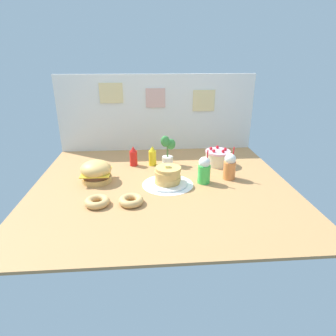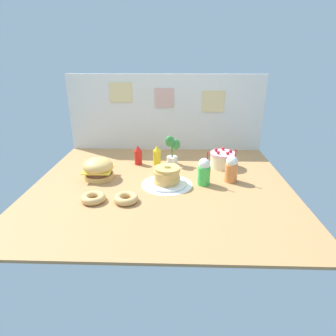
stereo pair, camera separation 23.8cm
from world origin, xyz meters
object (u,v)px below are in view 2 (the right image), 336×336
donut_pink_glaze (93,198)px  ketchup_bottle (138,156)px  cream_soda_cup (204,172)px  burger (98,169)px  donut_chocolate (126,198)px  pancake_stack (167,177)px  potted_plant (172,149)px  orange_float_cup (231,169)px  layer_cake (223,159)px  mustard_bottle (157,156)px

donut_pink_glaze → ketchup_bottle: bearing=73.3°
ketchup_bottle → cream_soda_cup: bearing=-36.7°
burger → donut_chocolate: burger is taller
burger → pancake_stack: size_ratio=0.78×
pancake_stack → potted_plant: bearing=86.2°
orange_float_cup → burger: bearing=178.5°
burger → orange_float_cup: orange_float_cup is taller
orange_float_cup → potted_plant: potted_plant is taller
donut_chocolate → potted_plant: size_ratio=0.61×
donut_pink_glaze → layer_cake: bearing=34.9°
donut_pink_glaze → donut_chocolate: same height
potted_plant → ketchup_bottle: bearing=-177.4°
orange_float_cup → donut_pink_glaze: bearing=-159.8°
layer_cake → cream_soda_cup: (-0.21, -0.40, 0.04)m
mustard_bottle → cream_soda_cup: size_ratio=0.67×
ketchup_bottle → orange_float_cup: orange_float_cup is taller
layer_cake → donut_pink_glaze: layer_cake is taller
cream_soda_cup → pancake_stack: bearing=-176.7°
donut_pink_glaze → pancake_stack: bearing=30.3°
ketchup_bottle → mustard_bottle: size_ratio=1.00×
ketchup_bottle → cream_soda_cup: size_ratio=0.67×
donut_pink_glaze → potted_plant: size_ratio=0.61×
mustard_bottle → donut_pink_glaze: mustard_bottle is taller
orange_float_cup → cream_soda_cup: bearing=-164.0°
ketchup_bottle → potted_plant: 0.34m
layer_cake → potted_plant: 0.49m
pancake_stack → cream_soda_cup: (0.30, 0.02, 0.04)m
layer_cake → potted_plant: bearing=172.9°
orange_float_cup → donut_chocolate: (-0.83, -0.39, -0.08)m
ketchup_bottle → pancake_stack: bearing=-57.5°
potted_plant → pancake_stack: bearing=-93.8°
mustard_bottle → orange_float_cup: size_ratio=0.67×
orange_float_cup → pancake_stack: bearing=-171.1°
layer_cake → donut_chocolate: size_ratio=1.34×
mustard_bottle → donut_chocolate: bearing=-102.7°
donut_pink_glaze → donut_chocolate: bearing=-0.1°
pancake_stack → layer_cake: bearing=39.1°
ketchup_bottle → donut_pink_glaze: 0.81m
cream_soda_cup → donut_pink_glaze: size_ratio=1.61×
burger → orange_float_cup: bearing=-1.5°
layer_cake → donut_pink_glaze: (-1.04, -0.73, -0.05)m
orange_float_cup → potted_plant: bearing=142.0°
pancake_stack → cream_soda_cup: size_ratio=1.13×
orange_float_cup → ketchup_bottle: bearing=155.5°
burger → cream_soda_cup: (0.90, -0.10, 0.03)m
orange_float_cup → donut_pink_glaze: orange_float_cup is taller
donut_pink_glaze → burger: bearing=99.1°
ketchup_bottle → layer_cake: bearing=-3.2°
burger → potted_plant: size_ratio=0.87×
burger → layer_cake: bearing=15.4°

